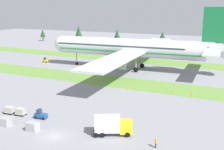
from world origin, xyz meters
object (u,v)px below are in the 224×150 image
object	(u,v)px
cargo_dolly_lead	(20,111)
taxiway_marker_0	(192,94)
baggage_tug	(41,115)
cargo_dolly_second	(9,110)
airliner	(134,48)
taxiway_marker_1	(172,91)
taxiway_marker_3	(135,87)
uld_container_1	(32,126)
uld_container_0	(6,122)
catering_truck	(112,125)
pushback_tractor	(46,60)
ground_crew_marshaller	(156,142)
taxiway_marker_2	(128,89)
uld_container_2	(33,127)

from	to	relation	value
cargo_dolly_lead	taxiway_marker_0	size ratio (longest dim) A/B	4.42
baggage_tug	cargo_dolly_second	bearing A→B (deg)	-90.00
taxiway_marker_0	cargo_dolly_lead	bearing A→B (deg)	-134.50
cargo_dolly_second	airliner	bearing A→B (deg)	166.55
airliner	taxiway_marker_1	xyz separation A→B (m)	(20.44, -22.36, -7.79)
taxiway_marker_0	taxiway_marker_3	world-z (taller)	taxiway_marker_3
cargo_dolly_second	uld_container_1	xyz separation A→B (m)	(10.40, -4.65, -0.10)
uld_container_0	taxiway_marker_1	bearing A→B (deg)	57.25
airliner	baggage_tug	distance (m)	53.67
catering_truck	uld_container_1	distance (m)	15.14
taxiway_marker_0	uld_container_1	bearing A→B (deg)	-122.43
cargo_dolly_second	uld_container_1	size ratio (longest dim) A/B	1.17
pushback_tractor	taxiway_marker_3	bearing A→B (deg)	62.72
ground_crew_marshaller	uld_container_1	world-z (taller)	ground_crew_marshaller
taxiway_marker_2	pushback_tractor	bearing A→B (deg)	153.52
uld_container_2	taxiway_marker_1	size ratio (longest dim) A/B	2.98
ground_crew_marshaller	taxiway_marker_2	bearing A→B (deg)	14.84
airliner	uld_container_0	size ratio (longest dim) A/B	40.73
pushback_tractor	airliner	bearing A→B (deg)	90.00
uld_container_1	cargo_dolly_second	bearing A→B (deg)	155.91
pushback_tractor	cargo_dolly_lead	bearing A→B (deg)	29.92
cargo_dolly_lead	uld_container_1	world-z (taller)	uld_container_1
taxiway_marker_0	uld_container_0	bearing A→B (deg)	-128.64
ground_crew_marshaller	taxiway_marker_1	size ratio (longest dim) A/B	2.59
ground_crew_marshaller	uld_container_1	xyz separation A→B (m)	(-22.85, -3.58, -0.12)
airliner	taxiway_marker_2	distance (m)	28.69
catering_truck	pushback_tractor	distance (m)	75.85
taxiway_marker_0	taxiway_marker_1	world-z (taller)	taxiway_marker_1
taxiway_marker_1	uld_container_1	bearing A→B (deg)	-115.63
cargo_dolly_second	ground_crew_marshaller	xyz separation A→B (m)	(33.25, -1.07, 0.03)
cargo_dolly_lead	taxiway_marker_2	size ratio (longest dim) A/B	5.17
cargo_dolly_lead	uld_container_2	size ratio (longest dim) A/B	1.17
cargo_dolly_lead	cargo_dolly_second	distance (m)	2.90
cargo_dolly_second	pushback_tractor	xyz separation A→B (m)	(-31.23, 51.38, -0.10)
airliner	ground_crew_marshaller	bearing A→B (deg)	-158.61
cargo_dolly_lead	uld_container_1	size ratio (longest dim) A/B	1.17
uld_container_2	taxiway_marker_0	bearing A→B (deg)	57.73
pushback_tractor	uld_container_1	xyz separation A→B (m)	(41.64, -56.03, 0.01)
uld_container_1	ground_crew_marshaller	bearing A→B (deg)	8.90
baggage_tug	cargo_dolly_lead	size ratio (longest dim) A/B	1.16
uld_container_0	cargo_dolly_second	bearing A→B (deg)	129.04
cargo_dolly_lead	taxiway_marker_3	distance (m)	33.32
taxiway_marker_3	ground_crew_marshaller	bearing A→B (deg)	-63.23
pushback_tractor	taxiway_marker_2	xyz separation A→B (m)	(47.33, -23.58, -0.59)
taxiway_marker_2	taxiway_marker_3	xyz separation A→B (m)	(1.35, 2.45, 0.11)
cargo_dolly_lead	taxiway_marker_1	bearing A→B (deg)	135.80
baggage_tug	uld_container_2	size ratio (longest dim) A/B	1.36
ground_crew_marshaller	uld_container_0	distance (m)	29.37
uld_container_2	catering_truck	bearing A→B (deg)	18.64
pushback_tractor	uld_container_0	world-z (taller)	pushback_tractor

